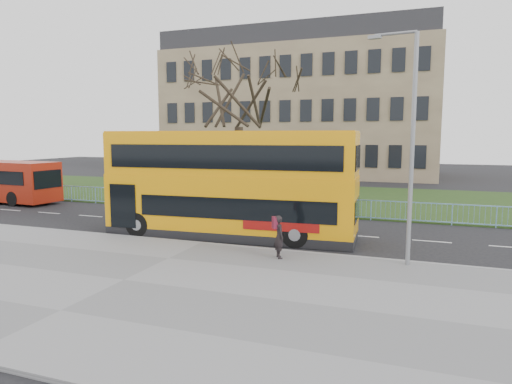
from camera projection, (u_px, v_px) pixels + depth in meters
ground at (217, 238)px, 20.32m from camera, size 120.00×120.00×0.00m
pavement at (124, 282)px, 14.02m from camera, size 80.00×10.50×0.12m
kerb at (201, 244)px, 18.86m from camera, size 80.00×0.20×0.14m
grass_verge at (299, 196)px, 33.64m from camera, size 80.00×15.40×0.08m
guard_railing at (265, 204)px, 26.40m from camera, size 40.00×0.12×1.10m
bare_tree at (239, 112)px, 29.91m from camera, size 8.33×8.33×11.90m
civic_building at (303, 114)px, 53.77m from camera, size 30.00×15.00×14.00m
yellow_bus at (230, 181)px, 20.20m from camera, size 11.24×3.31×4.65m
pedestrian at (279, 237)px, 16.41m from camera, size 0.62×0.68×1.56m
street_lamp at (409, 140)px, 15.18m from camera, size 1.65×0.35×7.79m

